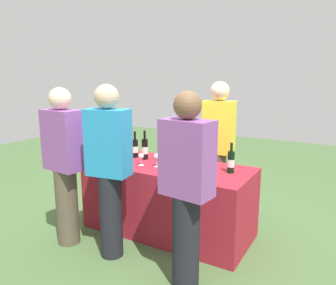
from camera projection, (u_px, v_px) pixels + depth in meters
ground_plane at (168, 230)px, 3.69m from camera, size 12.00×12.00×0.00m
tasting_table at (168, 198)px, 3.61m from camera, size 1.81×0.79×0.77m
wine_bottle_0 at (135, 148)px, 3.86m from camera, size 0.07×0.07×0.31m
wine_bottle_1 at (145, 149)px, 3.76m from camera, size 0.07×0.07×0.34m
wine_bottle_2 at (161, 151)px, 3.66m from camera, size 0.07×0.07×0.34m
wine_bottle_3 at (231, 162)px, 3.24m from camera, size 0.07×0.07×0.32m
wine_glass_0 at (141, 157)px, 3.51m from camera, size 0.06×0.06×0.13m
wine_glass_1 at (157, 157)px, 3.46m from camera, size 0.07×0.07×0.15m
wine_glass_2 at (193, 161)px, 3.28m from camera, size 0.07×0.07×0.15m
ice_bucket at (118, 149)px, 3.82m from camera, size 0.23×0.23×0.21m
server_pouring at (218, 145)px, 3.83m from camera, size 0.38×0.24×1.66m
guest_0 at (64, 162)px, 3.26m from camera, size 0.42×0.26×1.61m
guest_1 at (109, 166)px, 3.01m from camera, size 0.42×0.27×1.65m
guest_2 at (187, 186)px, 2.55m from camera, size 0.43×0.27×1.61m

